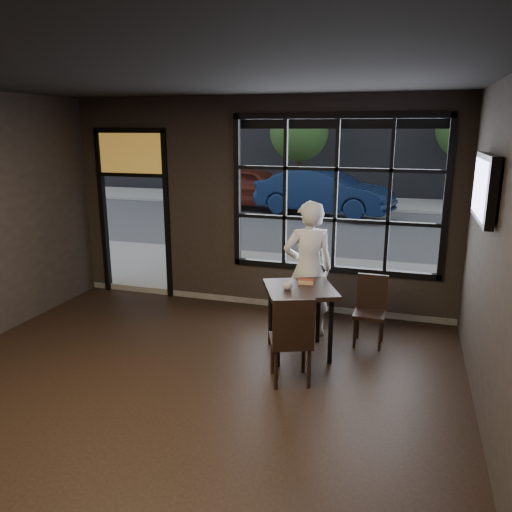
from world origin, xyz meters
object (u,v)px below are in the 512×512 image
(chair_near, at_px, (291,338))
(navy_car, at_px, (324,192))
(cafe_table, at_px, (299,321))
(man, at_px, (308,269))

(chair_near, xyz_separation_m, navy_car, (-1.45, 10.61, 0.29))
(navy_car, bearing_deg, chair_near, -160.25)
(cafe_table, relative_size, chair_near, 0.85)
(cafe_table, xyz_separation_m, man, (-0.03, 0.62, 0.48))
(cafe_table, xyz_separation_m, chair_near, (0.06, -0.70, 0.07))
(chair_near, bearing_deg, navy_car, -103.63)
(man, xyz_separation_m, navy_car, (-1.37, 9.28, -0.11))
(cafe_table, relative_size, navy_car, 0.20)
(navy_car, bearing_deg, man, -159.65)
(man, bearing_deg, chair_near, 69.08)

